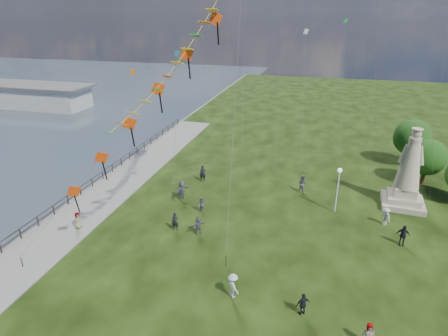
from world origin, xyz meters
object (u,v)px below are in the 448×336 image
(lamppost, at_px, (339,181))
(person_0, at_px, (175,221))
(statue, at_px, (408,178))
(person_1, at_px, (202,205))
(person_9, at_px, (403,235))
(person_8, at_px, (386,216))
(person_5, at_px, (182,190))
(person_11, at_px, (198,226))
(person_4, at_px, (368,334))
(person_10, at_px, (78,221))
(person_7, at_px, (302,184))
(pier_pavilion, at_px, (19,94))
(person_6, at_px, (203,174))
(person_2, at_px, (233,286))
(person_3, at_px, (303,304))

(lamppost, height_order, person_0, lamppost)
(statue, relative_size, person_1, 5.08)
(person_9, bearing_deg, person_8, 113.08)
(person_1, height_order, person_5, person_5)
(person_1, bearing_deg, person_11, -52.44)
(person_4, xyz_separation_m, person_5, (-16.09, 13.64, 0.22))
(lamppost, xyz_separation_m, person_10, (-20.86, -8.74, -2.38))
(person_10, bearing_deg, person_7, -37.12)
(pier_pavilion, bearing_deg, lamppost, -25.51)
(person_11, bearing_deg, person_1, -123.11)
(person_8, bearing_deg, person_6, -142.75)
(person_2, bearing_deg, person_0, -3.22)
(statue, xyz_separation_m, person_9, (-1.15, -7.11, -1.97))
(person_1, bearing_deg, person_10, -125.39)
(person_5, bearing_deg, person_2, -123.46)
(person_4, relative_size, person_5, 0.77)
(person_3, relative_size, person_10, 1.06)
(person_3, distance_m, person_5, 17.52)
(statue, relative_size, person_11, 4.93)
(person_0, bearing_deg, person_3, -40.34)
(person_1, bearing_deg, person_3, -22.50)
(pier_pavilion, bearing_deg, person_4, -35.23)
(person_5, distance_m, person_8, 18.53)
(pier_pavilion, relative_size, person_8, 18.53)
(person_0, height_order, person_10, person_0)
(statue, bearing_deg, person_6, -176.64)
(pier_pavilion, height_order, person_8, pier_pavilion)
(person_2, bearing_deg, person_5, -14.53)
(person_5, bearing_deg, person_0, -142.22)
(person_5, bearing_deg, person_7, -44.81)
(person_9, bearing_deg, person_7, 143.16)
(person_7, relative_size, person_8, 1.12)
(statue, xyz_separation_m, person_10, (-27.04, -11.73, -2.12))
(lamppost, xyz_separation_m, person_11, (-10.91, -6.77, -2.35))
(person_6, xyz_separation_m, person_11, (2.82, -9.88, -0.16))
(person_11, bearing_deg, person_9, 142.57)
(person_8, bearing_deg, person_4, -49.14)
(person_4, bearing_deg, pier_pavilion, 139.80)
(person_7, bearing_deg, person_4, 135.62)
(person_5, distance_m, person_6, 4.46)
(pier_pavilion, distance_m, person_1, 57.98)
(person_0, xyz_separation_m, person_5, (-1.48, 5.44, 0.15))
(person_7, relative_size, person_10, 1.24)
(lamppost, relative_size, person_6, 2.33)
(lamppost, xyz_separation_m, person_9, (5.04, -4.12, -2.23))
(pier_pavilion, height_order, person_11, pier_pavilion)
(person_3, bearing_deg, person_5, -77.60)
(person_8, height_order, person_11, person_8)
(person_3, height_order, person_10, person_3)
(person_0, relative_size, person_6, 0.88)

